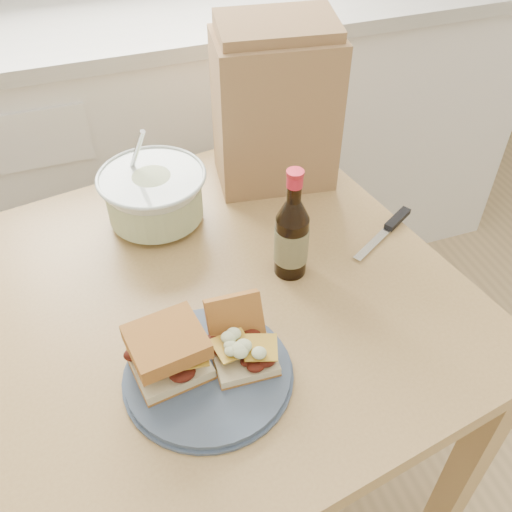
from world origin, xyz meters
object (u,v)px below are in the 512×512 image
object	(u,v)px
plate	(208,374)
dining_table	(217,327)
coleslaw_bowl	(154,198)
paper_bag	(275,112)
beer_bottle	(292,236)

from	to	relation	value
plate	dining_table	bearing A→B (deg)	70.85
coleslaw_bowl	paper_bag	size ratio (longest dim) A/B	0.67
dining_table	plate	bearing A→B (deg)	-118.86
beer_bottle	dining_table	bearing A→B (deg)	157.44
dining_table	paper_bag	distance (m)	0.48
beer_bottle	paper_bag	xyz separation A→B (m)	(0.08, 0.31, 0.08)
paper_bag	plate	bearing A→B (deg)	-113.18
dining_table	plate	distance (m)	0.23
coleslaw_bowl	paper_bag	world-z (taller)	paper_bag
beer_bottle	plate	bearing A→B (deg)	-163.62
plate	beer_bottle	size ratio (longest dim) A/B	1.16
beer_bottle	paper_bag	world-z (taller)	paper_bag
dining_table	coleslaw_bowl	world-z (taller)	coleslaw_bowl
coleslaw_bowl	paper_bag	xyz separation A→B (m)	(0.29, 0.07, 0.11)
beer_bottle	coleslaw_bowl	bearing A→B (deg)	107.09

